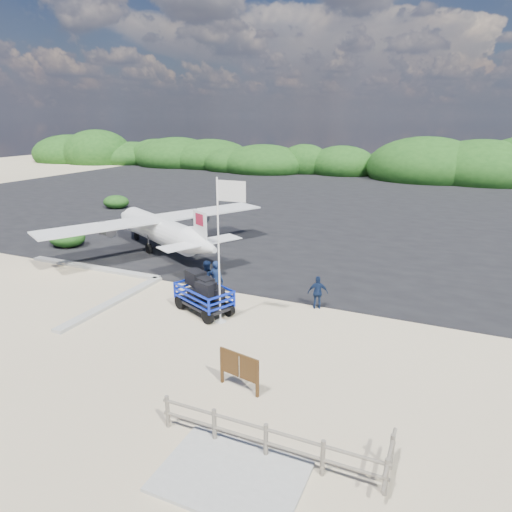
{
  "coord_description": "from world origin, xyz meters",
  "views": [
    {
      "loc": [
        9.72,
        -14.01,
        8.46
      ],
      "look_at": [
        0.91,
        5.85,
        1.77
      ],
      "focal_mm": 32.0,
      "sensor_mm": 36.0,
      "label": 1
    }
  ],
  "objects_px": {
    "crew_a": "(217,280)",
    "crew_c": "(318,292)",
    "baggage_cart": "(204,312)",
    "signboard": "(239,389)",
    "flagpole": "(220,321)",
    "crew_b": "(207,278)"
  },
  "relations": [
    {
      "from": "crew_a",
      "to": "crew_b",
      "type": "relative_size",
      "value": 1.08
    },
    {
      "from": "baggage_cart",
      "to": "crew_a",
      "type": "xyz_separation_m",
      "value": [
        -0.17,
        1.5,
        0.99
      ]
    },
    {
      "from": "crew_a",
      "to": "crew_c",
      "type": "xyz_separation_m",
      "value": [
        4.69,
        0.97,
        -0.21
      ]
    },
    {
      "from": "crew_b",
      "to": "crew_c",
      "type": "relative_size",
      "value": 1.17
    },
    {
      "from": "signboard",
      "to": "baggage_cart",
      "type": "bearing_deg",
      "value": 141.82
    },
    {
      "from": "baggage_cart",
      "to": "signboard",
      "type": "relative_size",
      "value": 1.83
    },
    {
      "from": "baggage_cart",
      "to": "crew_a",
      "type": "height_order",
      "value": "crew_a"
    },
    {
      "from": "baggage_cart",
      "to": "flagpole",
      "type": "xyz_separation_m",
      "value": [
        1.12,
        -0.56,
        0.0
      ]
    },
    {
      "from": "signboard",
      "to": "flagpole",
      "type": "bearing_deg",
      "value": 136.39
    },
    {
      "from": "flagpole",
      "to": "crew_a",
      "type": "xyz_separation_m",
      "value": [
        -1.29,
        2.06,
        0.99
      ]
    },
    {
      "from": "signboard",
      "to": "crew_a",
      "type": "height_order",
      "value": "crew_a"
    },
    {
      "from": "signboard",
      "to": "crew_c",
      "type": "distance_m",
      "value": 7.35
    },
    {
      "from": "baggage_cart",
      "to": "crew_c",
      "type": "distance_m",
      "value": 5.22
    },
    {
      "from": "flagpole",
      "to": "crew_c",
      "type": "distance_m",
      "value": 4.63
    },
    {
      "from": "crew_c",
      "to": "signboard",
      "type": "bearing_deg",
      "value": 65.15
    },
    {
      "from": "baggage_cart",
      "to": "crew_c",
      "type": "height_order",
      "value": "crew_c"
    },
    {
      "from": "flagpole",
      "to": "crew_b",
      "type": "relative_size",
      "value": 3.38
    },
    {
      "from": "baggage_cart",
      "to": "signboard",
      "type": "bearing_deg",
      "value": -25.37
    },
    {
      "from": "flagpole",
      "to": "crew_a",
      "type": "relative_size",
      "value": 3.13
    },
    {
      "from": "crew_a",
      "to": "crew_c",
      "type": "bearing_deg",
      "value": -163.96
    },
    {
      "from": "crew_c",
      "to": "crew_a",
      "type": "bearing_deg",
      "value": -9.75
    },
    {
      "from": "crew_b",
      "to": "signboard",
      "type": "bearing_deg",
      "value": 135.85
    }
  ]
}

